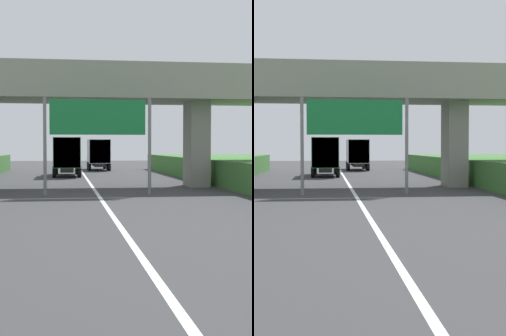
% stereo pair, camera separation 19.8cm
% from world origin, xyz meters
% --- Properties ---
extents(lane_centre_stripe, '(0.20, 101.75, 0.01)m').
position_xyz_m(lane_centre_stripe, '(0.00, 30.88, 0.00)').
color(lane_centre_stripe, white).
rests_on(lane_centre_stripe, ground).
extents(overpass_bridge, '(40.00, 4.80, 7.79)m').
position_xyz_m(overpass_bridge, '(0.00, 38.60, 5.87)').
color(overpass_bridge, gray).
rests_on(overpass_bridge, ground).
extents(overhead_highway_sign, '(5.88, 0.18, 5.29)m').
position_xyz_m(overhead_highway_sign, '(0.00, 33.51, 3.90)').
color(overhead_highway_sign, slate).
rests_on(overhead_highway_sign, ground).
extents(truck_silver, '(2.44, 7.30, 3.44)m').
position_xyz_m(truck_silver, '(1.94, 62.28, 1.93)').
color(truck_silver, black).
rests_on(truck_silver, ground).
extents(truck_green, '(2.44, 7.30, 3.44)m').
position_xyz_m(truck_green, '(-1.62, 51.22, 1.93)').
color(truck_green, black).
rests_on(truck_green, ground).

